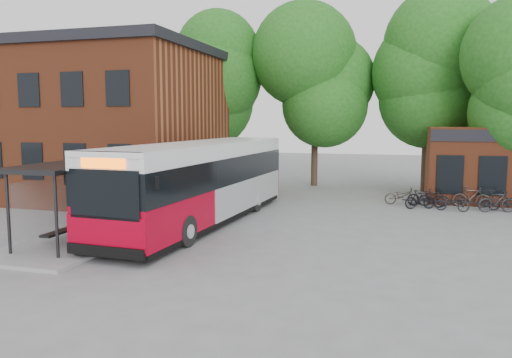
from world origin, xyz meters
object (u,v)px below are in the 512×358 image
(bicycle_0, at_px, (402,196))
(bicycle_4, at_px, (452,203))
(bicycle_7, at_px, (497,201))
(bicycle_2, at_px, (426,197))
(city_bus, at_px, (202,183))
(bicycle_5, at_px, (471,197))
(bus_shelter, at_px, (78,202))
(bicycle_1, at_px, (420,200))
(bicycle_3, at_px, (434,198))
(bicycle_6, at_px, (506,201))

(bicycle_0, distance_m, bicycle_4, 2.67)
(bicycle_4, relative_size, bicycle_7, 0.87)
(bicycle_0, relative_size, bicycle_7, 0.98)
(bicycle_4, bearing_deg, bicycle_2, 59.79)
(city_bus, relative_size, bicycle_5, 7.65)
(bus_shelter, height_order, bicycle_5, bus_shelter)
(bicycle_2, bearing_deg, bicycle_5, -64.68)
(bicycle_1, height_order, bicycle_2, bicycle_2)
(bicycle_4, bearing_deg, bicycle_5, -26.61)
(bicycle_1, bearing_deg, bicycle_0, 15.45)
(city_bus, distance_m, bicycle_2, 11.71)
(city_bus, bearing_deg, bus_shelter, -120.92)
(bicycle_2, bearing_deg, bicycle_0, 85.67)
(bicycle_2, height_order, bicycle_3, bicycle_2)
(city_bus, distance_m, bicycle_3, 12.18)
(bicycle_0, distance_m, bicycle_7, 4.49)
(bicycle_6, bearing_deg, bus_shelter, 113.07)
(bicycle_1, height_order, bicycle_7, bicycle_7)
(bicycle_5, relative_size, bicycle_7, 1.00)
(bicycle_4, relative_size, bicycle_6, 0.88)
(bus_shelter, xyz_separation_m, bicycle_5, (14.54, 11.77, -0.92))
(city_bus, bearing_deg, bicycle_1, 37.39)
(bicycle_0, height_order, bicycle_4, bicycle_0)
(bicycle_1, relative_size, bicycle_2, 0.84)
(bicycle_1, distance_m, bicycle_3, 1.23)
(bicycle_2, distance_m, bicycle_7, 3.25)
(city_bus, height_order, bicycle_4, city_bus)
(bicycle_3, height_order, bicycle_5, bicycle_5)
(city_bus, bearing_deg, bicycle_7, 29.52)
(bicycle_0, height_order, bicycle_3, bicycle_0)
(bus_shelter, height_order, bicycle_6, bus_shelter)
(bus_shelter, height_order, bicycle_2, bus_shelter)
(bicycle_2, xyz_separation_m, bicycle_7, (3.18, -0.70, 0.04))
(city_bus, height_order, bicycle_0, city_bus)
(bicycle_7, bearing_deg, bicycle_0, 62.73)
(bicycle_1, bearing_deg, bicycle_3, -58.44)
(bicycle_4, distance_m, bicycle_6, 2.70)
(bicycle_3, distance_m, bicycle_5, 1.81)
(bus_shelter, height_order, bicycle_0, bus_shelter)
(bus_shelter, distance_m, bicycle_4, 17.03)
(bicycle_1, distance_m, bicycle_5, 2.80)
(bicycle_1, relative_size, bicycle_4, 1.01)
(bus_shelter, bearing_deg, bicycle_7, 34.20)
(city_bus, relative_size, bicycle_6, 7.77)
(bus_shelter, height_order, city_bus, city_bus)
(bicycle_1, xyz_separation_m, bicycle_6, (4.01, 0.69, -0.01))
(bus_shelter, xyz_separation_m, bicycle_7, (15.53, 10.55, -0.92))
(bicycle_6, bearing_deg, bicycle_5, 57.61)
(bicycle_7, bearing_deg, bicycle_6, -52.63)
(bicycle_6, bearing_deg, bicycle_3, 72.91)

